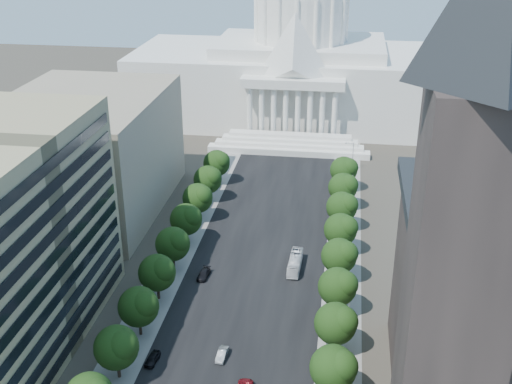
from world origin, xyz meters
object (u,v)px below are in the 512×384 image
at_px(car_dark_b, 204,274).
at_px(city_bus, 295,263).
at_px(car_silver, 222,354).
at_px(car_dark_a, 152,359).

xyz_separation_m(car_dark_b, city_bus, (19.18, 6.52, 0.74)).
relative_size(car_silver, city_bus, 0.42).
distance_m(car_dark_a, car_silver, 12.27).
bearing_deg(car_dark_a, car_dark_b, 90.66).
relative_size(car_dark_a, car_dark_b, 0.86).
bearing_deg(car_dark_b, car_silver, -65.38).
distance_m(car_dark_b, city_bus, 20.27).
bearing_deg(car_silver, car_dark_b, 113.47).
bearing_deg(car_dark_b, city_bus, 24.03).
bearing_deg(city_bus, car_silver, -105.55).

